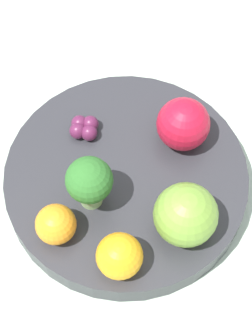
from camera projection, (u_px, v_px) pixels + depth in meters
The scene contains 9 objects.
ground_plane at pixel (126, 194), 0.62m from camera, with size 6.00×6.00×0.00m, color gray.
table_surface at pixel (126, 190), 0.61m from camera, with size 1.20×1.20×0.02m.
bowl at pixel (126, 180), 0.59m from camera, with size 0.25×0.25×0.03m.
broccoli at pixel (90, 182), 0.53m from camera, with size 0.05×0.05×0.07m.
apple_red at pixel (186, 215), 0.52m from camera, with size 0.06×0.06×0.06m.
apple_green at pixel (183, 124), 0.58m from camera, with size 0.06×0.06×0.06m.
orange_front at pixel (56, 224), 0.53m from camera, with size 0.04×0.04×0.04m.
orange_back at pixel (119, 256), 0.51m from camera, with size 0.04×0.04×0.04m.
grape_cluster at pixel (84, 128), 0.60m from camera, with size 0.03×0.03×0.02m.
Camera 1 is at (0.21, -0.19, 0.56)m, focal length 60.00 mm.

